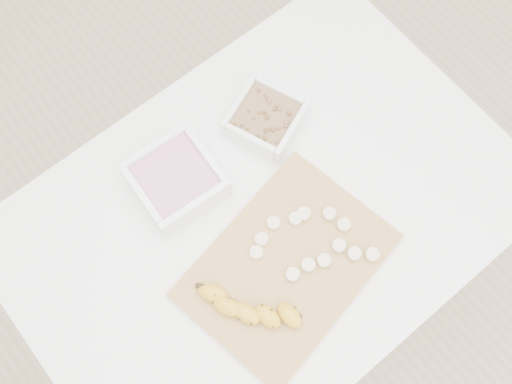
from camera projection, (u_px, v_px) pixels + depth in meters
ground at (262, 280)px, 1.84m from camera, size 3.50×3.50×0.00m
table at (265, 226)px, 1.22m from camera, size 1.00×0.70×0.75m
bowl_yogurt at (176, 180)px, 1.11m from camera, size 0.17×0.17×0.07m
bowl_granola at (266, 119)px, 1.16m from camera, size 0.17×0.17×0.06m
cutting_board at (287, 265)px, 1.09m from camera, size 0.43×0.34×0.01m
banana at (252, 308)px, 1.04m from camera, size 0.12×0.20×0.03m
banana_slices at (312, 241)px, 1.09m from camera, size 0.19×0.19×0.02m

